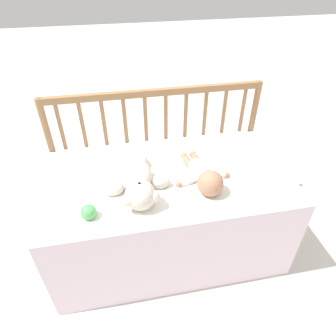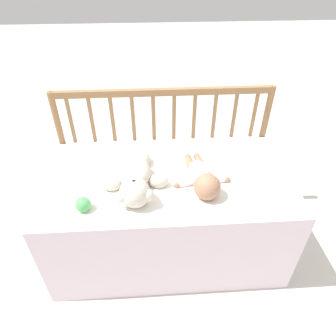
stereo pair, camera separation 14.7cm
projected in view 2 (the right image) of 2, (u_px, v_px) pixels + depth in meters
name	position (u px, v px, depth m)	size (l,w,h in m)	color
ground_plane	(168.00, 243.00, 1.85)	(12.00, 12.00, 0.00)	silver
crib_mattress	(168.00, 213.00, 1.68)	(1.24, 0.67, 0.54)	silver
crib_rail	(164.00, 128.00, 1.76)	(1.24, 0.04, 0.85)	#997047
blanket	(166.00, 180.00, 1.49)	(0.82, 0.52, 0.01)	white
teddy_bear	(135.00, 178.00, 1.42)	(0.32, 0.42, 0.14)	silver
baby	(202.00, 178.00, 1.44)	(0.30, 0.38, 0.12)	white
toy_ball	(83.00, 205.00, 1.31)	(0.07, 0.07, 0.07)	#59BF66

